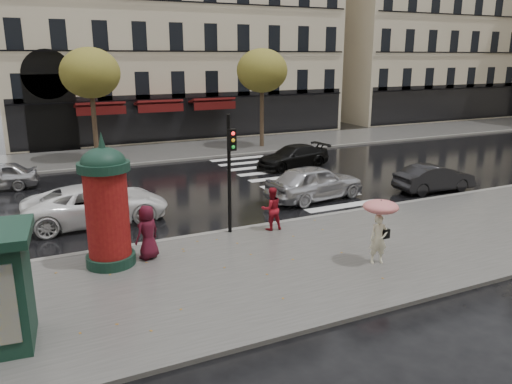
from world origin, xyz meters
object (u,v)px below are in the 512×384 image
car_darkgrey (434,178)px  car_white (97,204)px  woman_umbrella (380,221)px  car_silver (315,182)px  morris_column (106,203)px  traffic_light (230,163)px  man_burgundy (148,232)px  car_black (293,157)px  woman_red (271,209)px

car_darkgrey → car_white: size_ratio=0.73×
car_white → car_darkgrey: bearing=-97.6°
woman_umbrella → car_white: size_ratio=0.38×
car_silver → morris_column: bearing=103.6°
traffic_light → car_white: size_ratio=0.78×
man_burgundy → car_silver: bearing=175.5°
car_white → car_black: (11.50, 5.27, -0.10)m
woman_red → man_burgundy: man_burgundy is taller
car_black → traffic_light: bearing=-47.9°
traffic_light → man_burgundy: bearing=-161.9°
man_burgundy → traffic_light: size_ratio=0.41×
morris_column → man_burgundy: bearing=-1.8°
woman_red → car_black: 10.93m
woman_red → traffic_light: (-1.43, 0.32, 1.73)m
man_burgundy → morris_column: 1.55m
man_burgundy → car_darkgrey: bearing=161.4°
morris_column → car_darkgrey: 15.49m
car_silver → car_black: (2.34, 6.09, -0.14)m
woman_umbrella → man_burgundy: size_ratio=1.19×
man_burgundy → car_white: size_ratio=0.32×
car_darkgrey → woman_red: bearing=104.5°
car_black → morris_column: bearing=-57.8°
car_silver → woman_red: bearing=121.3°
man_burgundy → woman_umbrella: bearing=122.9°
woman_red → car_darkgrey: bearing=-165.4°
car_white → morris_column: bearing=176.6°
morris_column → car_black: 15.38m
woman_umbrella → car_darkgrey: bearing=36.2°
woman_red → traffic_light: bearing=-8.8°
man_burgundy → car_black: size_ratio=0.38×
car_silver → man_burgundy: bearing=106.4°
car_silver → car_black: bearing=-28.8°
car_darkgrey → car_black: bearing=29.1°
man_burgundy → car_white: man_burgundy is taller
car_silver → car_white: size_ratio=0.86×
car_darkgrey → car_silver: bearing=82.0°
car_silver → car_black: size_ratio=1.05×
man_burgundy → traffic_light: 3.74m
traffic_light → car_white: (-4.02, 3.51, -1.90)m
morris_column → car_white: 4.70m
man_burgundy → car_darkgrey: size_ratio=0.44×
morris_column → traffic_light: bearing=13.1°
woman_red → morris_column: (-5.73, -0.69, 1.13)m
car_white → woman_umbrella: bearing=-138.3°
woman_red → car_black: (6.05, 9.10, -0.26)m
woman_umbrella → man_burgundy: 6.98m
woman_umbrella → woman_red: 4.34m
woman_red → car_silver: size_ratio=0.34×
car_silver → car_darkgrey: car_silver is taller
woman_umbrella → car_white: (-6.97, 7.86, -0.71)m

